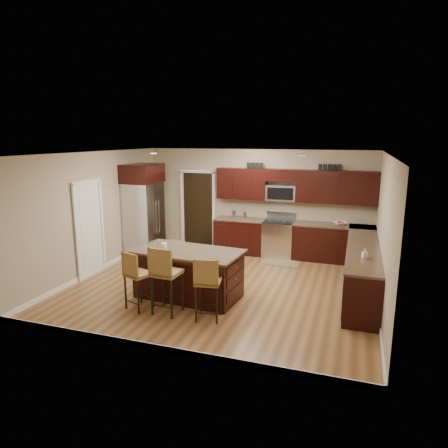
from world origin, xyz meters
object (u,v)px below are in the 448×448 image
(island, at_px, (189,275))
(stool_mid, at_px, (164,273))
(stool_right, at_px, (207,282))
(stool_left, at_px, (136,274))
(refrigerator, at_px, (144,209))
(range, at_px, (279,238))

(island, distance_m, stool_mid, 0.91)
(island, height_order, stool_right, stool_right)
(stool_left, distance_m, stool_mid, 0.57)
(island, relative_size, refrigerator, 0.89)
(island, distance_m, refrigerator, 3.19)
(range, height_order, stool_left, range)
(stool_mid, xyz_separation_m, refrigerator, (-2.11, 3.04, 0.45))
(range, height_order, stool_right, range)
(range, distance_m, refrigerator, 3.53)
(stool_right, height_order, refrigerator, refrigerator)
(range, height_order, refrigerator, refrigerator)
(island, height_order, stool_left, stool_left)
(island, bearing_deg, stool_right, -44.88)
(stool_right, bearing_deg, refrigerator, 124.02)
(stool_mid, relative_size, stool_right, 1.11)
(stool_right, distance_m, refrigerator, 4.22)
(stool_left, bearing_deg, stool_right, 19.20)
(refrigerator, bearing_deg, range, 17.01)
(stool_mid, distance_m, stool_right, 0.78)
(stool_mid, bearing_deg, refrigerator, 129.37)
(island, height_order, stool_mid, stool_mid)
(island, height_order, refrigerator, refrigerator)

